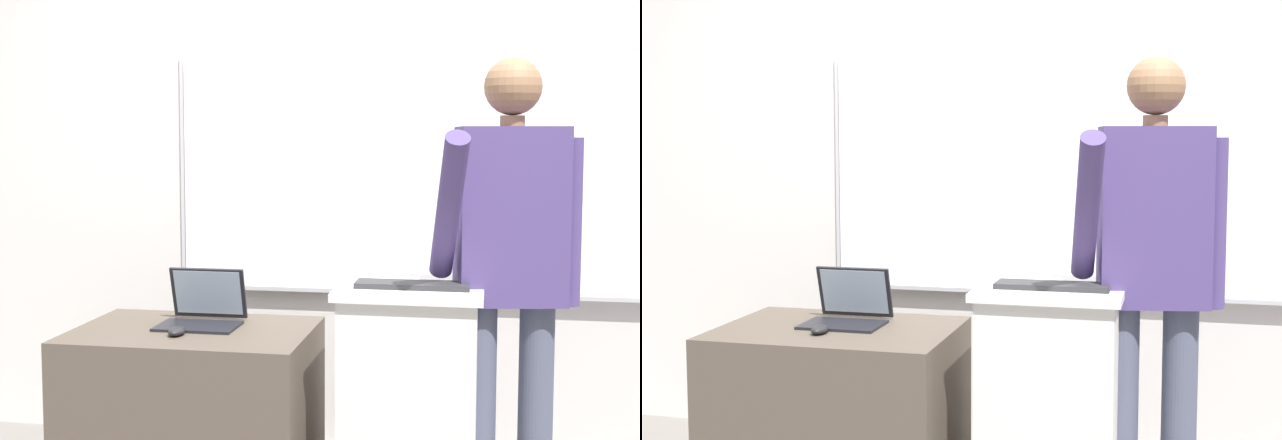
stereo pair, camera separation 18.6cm
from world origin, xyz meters
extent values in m
cube|color=silver|center=(0.00, 1.40, 1.48)|extent=(6.40, 0.12, 2.96)
cube|color=#B7B7BC|center=(0.38, 1.33, 1.32)|extent=(2.40, 0.02, 1.13)
cube|color=white|center=(0.38, 1.33, 1.32)|extent=(2.35, 0.02, 1.08)
cube|color=#B7B7BC|center=(0.38, 1.31, 0.76)|extent=(2.11, 0.04, 0.02)
cube|color=silver|center=(0.39, 0.44, 0.46)|extent=(0.49, 0.48, 0.91)
cube|color=silver|center=(0.39, 0.44, 0.93)|extent=(0.53, 0.52, 0.03)
cube|color=#4C4238|center=(-0.46, 0.44, 0.37)|extent=(0.92, 0.68, 0.74)
cylinder|color=#474C60|center=(0.65, 0.49, 0.44)|extent=(0.13, 0.13, 0.87)
cylinder|color=#474C60|center=(0.86, 0.53, 0.44)|extent=(0.13, 0.13, 0.87)
cube|color=#473870|center=(0.75, 0.51, 1.20)|extent=(0.42, 0.29, 0.65)
cylinder|color=#8C6647|center=(0.75, 0.51, 1.55)|extent=(0.09, 0.09, 0.04)
sphere|color=#8C6647|center=(0.75, 0.51, 1.67)|extent=(0.21, 0.21, 0.21)
cylinder|color=#473870|center=(0.54, 0.28, 1.24)|extent=(0.16, 0.46, 0.54)
cylinder|color=#473870|center=(0.97, 0.55, 1.18)|extent=(0.08, 0.08, 0.62)
cube|color=black|center=(-0.45, 0.47, 0.75)|extent=(0.32, 0.22, 0.01)
cube|color=black|center=(-0.45, 0.61, 0.86)|extent=(0.31, 0.08, 0.21)
cube|color=#8C9EB2|center=(-0.45, 0.60, 0.86)|extent=(0.28, 0.06, 0.18)
cube|color=#2D2D30|center=(0.40, 0.37, 0.95)|extent=(0.41, 0.14, 0.02)
ellipsoid|color=black|center=(-0.48, 0.31, 0.76)|extent=(0.06, 0.10, 0.03)
camera|label=1|loc=(0.67, -2.84, 1.48)|focal=50.00mm
camera|label=2|loc=(0.85, -2.80, 1.48)|focal=50.00mm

